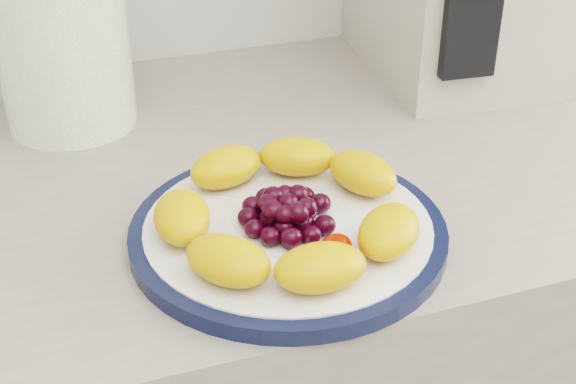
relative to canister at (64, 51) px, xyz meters
name	(u,v)px	position (x,y,z in m)	size (l,w,h in m)	color
plate_rim	(288,233)	(0.15, -0.31, -0.08)	(0.28, 0.28, 0.01)	#0F1836
plate_face	(288,232)	(0.15, -0.31, -0.08)	(0.26, 0.26, 0.02)	white
canister	(64,51)	(0.00, 0.00, 0.00)	(0.14, 0.14, 0.17)	#597513
fruit_plate	(288,210)	(0.15, -0.31, -0.05)	(0.24, 0.24, 0.04)	orange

